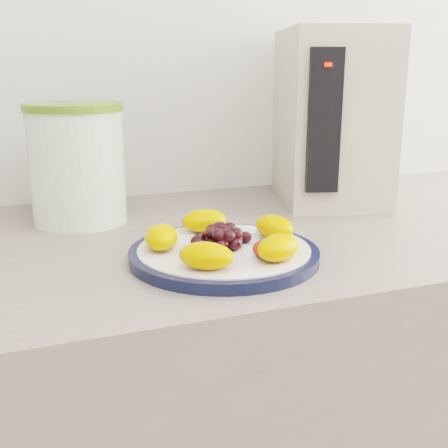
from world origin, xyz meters
name	(u,v)px	position (x,y,z in m)	size (l,w,h in m)	color
plate_rim	(224,254)	(-0.10, 1.07, 0.91)	(0.26, 0.26, 0.01)	#111735
plate_face	(224,254)	(-0.10, 1.07, 0.91)	(0.23, 0.23, 0.02)	white
canister	(78,167)	(-0.26, 1.34, 0.99)	(0.15, 0.15, 0.18)	#456F17
canister_lid	(73,107)	(-0.26, 1.34, 1.09)	(0.16, 0.16, 0.01)	olive
appliance_body	(331,117)	(0.21, 1.33, 1.06)	(0.18, 0.25, 0.32)	beige
appliance_panel	(324,122)	(0.13, 1.22, 1.06)	(0.05, 0.02, 0.24)	black
appliance_led	(328,65)	(0.13, 1.21, 1.15)	(0.01, 0.01, 0.01)	#FF0C05
fruit_plate	(227,238)	(-0.10, 1.07, 0.93)	(0.22, 0.21, 0.03)	#FF9001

